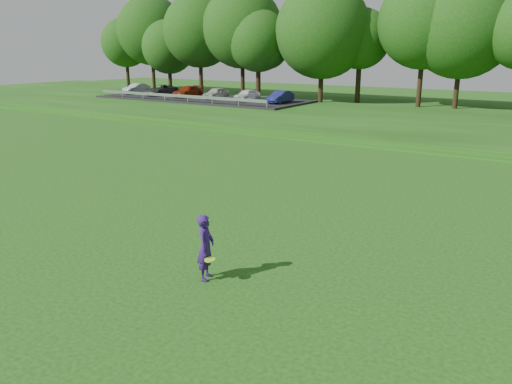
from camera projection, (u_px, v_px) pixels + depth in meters
The scene contains 6 objects.
ground at pixel (141, 242), 15.92m from camera, with size 140.00×140.00×0.00m, color #1A460D.
berm at pixel (425, 117), 43.30m from camera, with size 130.00×30.00×0.60m, color #1A460D.
walking_path at pixel (367, 145), 32.07m from camera, with size 130.00×1.60×0.04m, color gray.
treeline at pixel (446, 24), 44.39m from camera, with size 104.00×7.00×15.00m, color #14430F, non-canonical shape.
parking_lot at pixel (198, 95), 54.84m from camera, with size 24.00×9.00×1.38m.
woman at pixel (206, 247), 13.15m from camera, with size 0.74×0.77×1.80m.
Camera 1 is at (11.15, -10.49, 5.93)m, focal length 35.00 mm.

